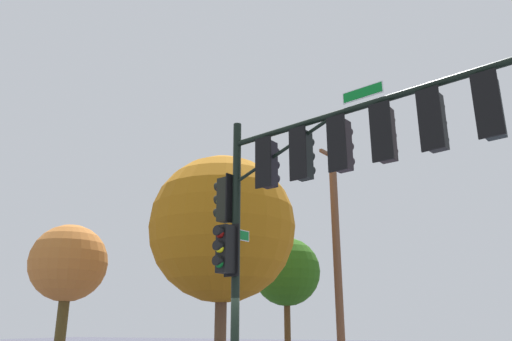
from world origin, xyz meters
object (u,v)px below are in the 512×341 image
tree_mid (222,228)px  signal_pole_assembly (312,177)px  utility_pole (337,250)px  tree_near (68,264)px  tree_far (286,272)px

tree_mid → signal_pole_assembly: bearing=-47.0°
utility_pole → tree_near: utility_pole is taller
tree_near → tree_far: 9.97m
utility_pole → tree_mid: utility_pole is taller
tree_mid → tree_far: (-0.43, 7.59, -0.78)m
signal_pole_assembly → tree_mid: tree_mid is taller
tree_far → tree_near: bearing=-130.5°
utility_pole → tree_mid: bearing=-135.6°
signal_pole_assembly → utility_pole: bearing=101.3°
tree_mid → tree_far: tree_mid is taller
tree_near → tree_far: tree_far is taller
tree_near → tree_mid: tree_mid is taller
tree_near → tree_mid: 6.96m
signal_pole_assembly → tree_mid: (-4.92, 5.27, 0.17)m
tree_near → tree_far: size_ratio=0.96×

